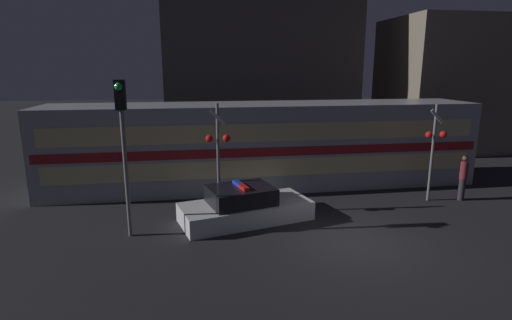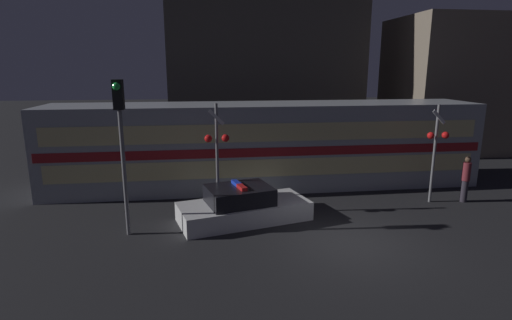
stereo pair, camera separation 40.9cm
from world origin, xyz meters
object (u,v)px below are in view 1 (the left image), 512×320
Objects in this scene: police_car at (244,207)px; pedestrian at (463,177)px; traffic_light_corner at (123,129)px; train at (264,145)px; crossing_signal_near at (434,144)px.

police_car is 9.10m from pedestrian.
pedestrian is at bearing 7.03° from traffic_light_corner.
police_car is 2.61× the size of pedestrian.
train is 4.71m from police_car.
traffic_light_corner reaches higher than pedestrian.
pedestrian is at bearing -9.29° from police_car.
traffic_light_corner is (-12.85, -1.59, 2.51)m from pedestrian.
police_car is 1.24× the size of crossing_signal_near.
traffic_light_corner is at bearing -172.97° from pedestrian.
train is at bearing 155.72° from pedestrian.
traffic_light_corner is at bearing 176.57° from police_car.
crossing_signal_near is (6.23, -3.33, 0.49)m from train.
pedestrian is (7.59, -3.42, -0.91)m from train.
police_car is at bearing -174.72° from pedestrian.
pedestrian is 0.48× the size of crossing_signal_near.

